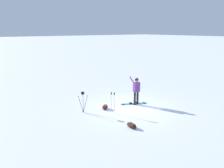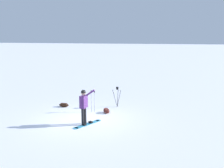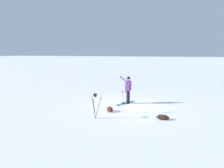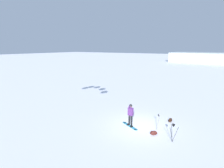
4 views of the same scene
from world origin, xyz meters
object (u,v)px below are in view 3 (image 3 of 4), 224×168
object	(u,v)px
snowboarder	(128,87)
gear_bag_large	(163,117)
camera_tripod	(95,101)
ski_poles	(124,98)
snowboard	(126,103)
gear_bag_small	(110,109)

from	to	relation	value
snowboarder	gear_bag_large	world-z (taller)	snowboarder
gear_bag_large	camera_tripod	world-z (taller)	camera_tripod
gear_bag_large	ski_poles	distance (m)	2.28
ski_poles	snowboard	bearing A→B (deg)	-76.63
gear_bag_large	gear_bag_small	distance (m)	3.00
camera_tripod	gear_bag_large	bearing A→B (deg)	-163.83
gear_bag_small	ski_poles	distance (m)	1.10
camera_tripod	ski_poles	world-z (taller)	ski_poles
snowboard	camera_tripod	bearing A→B (deg)	79.97
camera_tripod	snowboard	bearing A→B (deg)	-100.03
camera_tripod	gear_bag_small	world-z (taller)	camera_tripod
snowboarder	gear_bag_large	size ratio (longest dim) A/B	2.79
snowboarder	gear_bag_small	size ratio (longest dim) A/B	2.85
snowboard	ski_poles	bearing A→B (deg)	103.37
snowboarder	ski_poles	distance (m)	2.21
snowboarder	ski_poles	world-z (taller)	snowboarder
snowboarder	gear_bag_large	bearing A→B (deg)	133.76
snowboard	gear_bag_small	world-z (taller)	gear_bag_small
snowboarder	ski_poles	size ratio (longest dim) A/B	1.42
camera_tripod	gear_bag_small	size ratio (longest dim) A/B	2.02
camera_tripod	snowboarder	bearing A→B (deg)	-102.35
snowboard	ski_poles	distance (m)	2.33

